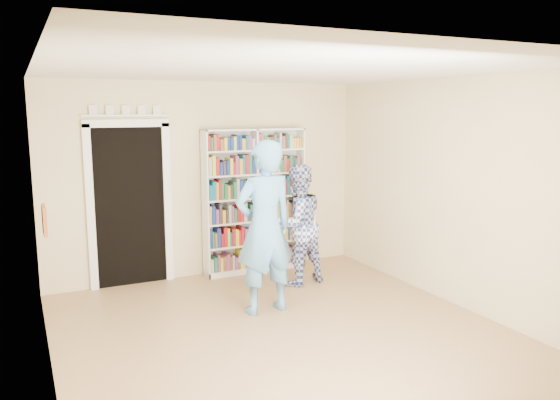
# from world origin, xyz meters

# --- Properties ---
(floor) EXTENTS (5.00, 5.00, 0.00)m
(floor) POSITION_xyz_m (0.00, 0.00, 0.00)
(floor) COLOR #9C784B
(floor) RESTS_ON ground
(ceiling) EXTENTS (5.00, 5.00, 0.00)m
(ceiling) POSITION_xyz_m (0.00, 0.00, 2.70)
(ceiling) COLOR white
(ceiling) RESTS_ON wall_back
(wall_back) EXTENTS (4.50, 0.00, 4.50)m
(wall_back) POSITION_xyz_m (0.00, 2.50, 1.35)
(wall_back) COLOR beige
(wall_back) RESTS_ON floor
(wall_left) EXTENTS (0.00, 5.00, 5.00)m
(wall_left) POSITION_xyz_m (-2.25, 0.00, 1.35)
(wall_left) COLOR beige
(wall_left) RESTS_ON floor
(wall_right) EXTENTS (0.00, 5.00, 5.00)m
(wall_right) POSITION_xyz_m (2.25, 0.00, 1.35)
(wall_right) COLOR beige
(wall_right) RESTS_ON floor
(bookshelf) EXTENTS (1.50, 0.28, 2.06)m
(bookshelf) POSITION_xyz_m (0.63, 2.34, 1.04)
(bookshelf) COLOR white
(bookshelf) RESTS_ON floor
(doorway) EXTENTS (1.10, 0.08, 2.43)m
(doorway) POSITION_xyz_m (-1.10, 2.48, 1.18)
(doorway) COLOR black
(doorway) RESTS_ON floor
(wall_art) EXTENTS (0.03, 0.25, 0.25)m
(wall_art) POSITION_xyz_m (-2.23, 0.20, 1.40)
(wall_art) COLOR maroon
(wall_art) RESTS_ON wall_left
(man_blue) EXTENTS (0.76, 0.53, 1.99)m
(man_blue) POSITION_xyz_m (0.08, 0.78, 1.00)
(man_blue) COLOR #5D9CD0
(man_blue) RESTS_ON floor
(man_plaid) EXTENTS (0.87, 0.73, 1.62)m
(man_plaid) POSITION_xyz_m (0.90, 1.54, 0.81)
(man_plaid) COLOR navy
(man_plaid) RESTS_ON floor
(paper_sheet) EXTENTS (0.20, 0.02, 0.28)m
(paper_sheet) POSITION_xyz_m (0.98, 1.36, 0.94)
(paper_sheet) COLOR white
(paper_sheet) RESTS_ON man_plaid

